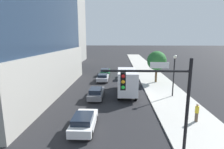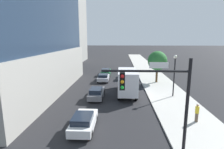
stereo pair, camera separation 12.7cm
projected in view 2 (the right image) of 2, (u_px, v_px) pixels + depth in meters
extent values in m
cube|color=#B2AFA8|center=(163.00, 89.00, 27.00)|extent=(5.49, 120.00, 0.15)
cube|color=gray|center=(59.00, 16.00, 59.44)|extent=(15.99, 12.73, 29.63)
cylinder|color=black|center=(187.00, 109.00, 11.01)|extent=(0.20, 0.20, 6.25)
cylinder|color=black|center=(145.00, 71.00, 10.67)|extent=(5.17, 0.14, 0.14)
cube|color=black|center=(122.00, 81.00, 10.85)|extent=(0.32, 0.36, 1.05)
sphere|color=red|center=(122.00, 76.00, 10.60)|extent=(0.22, 0.22, 0.22)
sphere|color=orange|center=(122.00, 82.00, 10.67)|extent=(0.22, 0.22, 0.22)
sphere|color=green|center=(122.00, 87.00, 10.73)|extent=(0.22, 0.22, 0.22)
cube|color=white|center=(159.00, 65.00, 10.57)|extent=(1.10, 0.04, 0.36)
cylinder|color=black|center=(174.00, 78.00, 23.12)|extent=(0.16, 0.16, 4.95)
sphere|color=silver|center=(175.00, 57.00, 22.61)|extent=(0.44, 0.44, 0.44)
cylinder|color=brown|center=(157.00, 75.00, 30.95)|extent=(0.36, 0.36, 2.50)
sphere|color=#286B2D|center=(157.00, 61.00, 30.48)|extent=(3.23, 3.23, 3.23)
cube|color=#233D9E|center=(125.00, 75.00, 34.56)|extent=(1.79, 4.18, 0.65)
cube|color=#19212D|center=(125.00, 73.00, 33.60)|extent=(1.51, 1.87, 0.49)
cylinder|color=black|center=(121.00, 75.00, 36.04)|extent=(0.22, 0.71, 0.71)
cylinder|color=black|center=(129.00, 75.00, 35.97)|extent=(0.22, 0.71, 0.71)
cylinder|color=black|center=(121.00, 78.00, 33.26)|extent=(0.22, 0.71, 0.71)
cylinder|color=black|center=(130.00, 78.00, 33.19)|extent=(0.22, 0.71, 0.71)
cube|color=#1E6638|center=(106.00, 72.00, 37.99)|extent=(1.86, 4.74, 0.67)
cube|color=#19212D|center=(106.00, 70.00, 37.04)|extent=(1.56, 2.12, 0.53)
cylinder|color=black|center=(103.00, 72.00, 39.66)|extent=(0.22, 0.63, 0.63)
cylinder|color=black|center=(110.00, 72.00, 39.59)|extent=(0.22, 0.63, 0.63)
cylinder|color=black|center=(101.00, 75.00, 36.51)|extent=(0.22, 0.63, 0.63)
cylinder|color=black|center=(109.00, 75.00, 36.43)|extent=(0.22, 0.63, 0.63)
cube|color=silver|center=(84.00, 122.00, 15.18)|extent=(1.82, 4.28, 0.67)
cube|color=#19212D|center=(83.00, 118.00, 14.61)|extent=(1.53, 2.15, 0.47)
cylinder|color=black|center=(79.00, 118.00, 16.70)|extent=(0.22, 0.68, 0.68)
cylinder|color=black|center=(96.00, 118.00, 16.63)|extent=(0.22, 0.68, 0.68)
cylinder|color=black|center=(70.00, 134.00, 13.85)|extent=(0.22, 0.68, 0.68)
cylinder|color=black|center=(91.00, 135.00, 13.78)|extent=(0.22, 0.68, 0.68)
cube|color=slate|center=(97.00, 94.00, 23.28)|extent=(1.73, 4.56, 0.64)
cube|color=#19212D|center=(96.00, 90.00, 22.58)|extent=(1.45, 2.14, 0.53)
cylinder|color=black|center=(93.00, 92.00, 24.88)|extent=(0.22, 0.60, 0.60)
cylinder|color=black|center=(104.00, 92.00, 24.81)|extent=(0.22, 0.60, 0.60)
cylinder|color=black|center=(89.00, 99.00, 21.85)|extent=(0.22, 0.60, 0.60)
cylinder|color=black|center=(101.00, 100.00, 21.78)|extent=(0.22, 0.60, 0.60)
cube|color=#B7B7BC|center=(103.00, 78.00, 32.48)|extent=(1.90, 4.23, 0.60)
cube|color=#19212D|center=(103.00, 76.00, 31.83)|extent=(1.60, 1.86, 0.45)
cylinder|color=black|center=(100.00, 77.00, 33.98)|extent=(0.22, 0.71, 0.71)
cylinder|color=black|center=(109.00, 78.00, 33.90)|extent=(0.22, 0.71, 0.71)
cylinder|color=black|center=(98.00, 81.00, 31.16)|extent=(0.22, 0.71, 0.71)
cylinder|color=black|center=(108.00, 81.00, 31.09)|extent=(0.22, 0.71, 0.71)
cube|color=#1E4799|center=(126.00, 78.00, 27.44)|extent=(2.41, 2.17, 2.15)
cube|color=silver|center=(127.00, 81.00, 23.50)|extent=(2.41, 5.43, 2.85)
cylinder|color=black|center=(119.00, 85.00, 27.72)|extent=(0.30, 1.09, 1.09)
cylinder|color=black|center=(133.00, 85.00, 27.62)|extent=(0.30, 1.09, 1.09)
cylinder|color=black|center=(119.00, 96.00, 22.52)|extent=(0.30, 1.09, 1.09)
cylinder|color=black|center=(136.00, 96.00, 22.42)|extent=(0.30, 1.09, 1.09)
cylinder|color=brown|center=(196.00, 117.00, 16.27)|extent=(0.28, 0.28, 0.81)
cylinder|color=gold|center=(197.00, 110.00, 16.13)|extent=(0.34, 0.34, 0.63)
sphere|color=tan|center=(198.00, 105.00, 16.05)|extent=(0.22, 0.22, 0.22)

